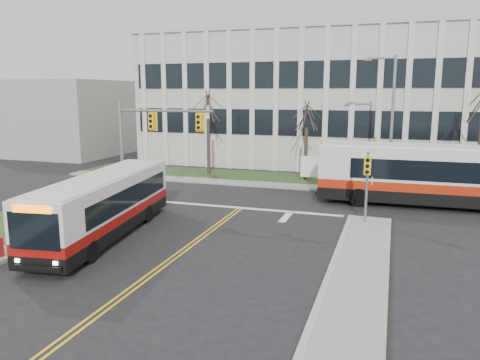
% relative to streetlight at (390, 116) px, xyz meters
% --- Properties ---
extents(ground, '(120.00, 120.00, 0.00)m').
position_rel_streetlight_xyz_m(ground, '(-8.03, -16.20, -5.19)').
color(ground, black).
rests_on(ground, ground).
extents(sidewalk_east, '(2.00, 26.00, 0.14)m').
position_rel_streetlight_xyz_m(sidewalk_east, '(-0.53, -21.20, -5.12)').
color(sidewalk_east, '#9E9B93').
rests_on(sidewalk_east, ground).
extents(sidewalk_cross, '(44.00, 1.60, 0.14)m').
position_rel_streetlight_xyz_m(sidewalk_cross, '(-3.03, -1.00, -5.12)').
color(sidewalk_cross, '#9E9B93').
rests_on(sidewalk_cross, ground).
extents(building_lawn, '(44.00, 5.00, 0.12)m').
position_rel_streetlight_xyz_m(building_lawn, '(-3.03, 1.80, -5.13)').
color(building_lawn, '#2B431C').
rests_on(building_lawn, ground).
extents(office_building, '(40.00, 16.00, 12.00)m').
position_rel_streetlight_xyz_m(office_building, '(-3.03, 13.80, 0.81)').
color(office_building, '#BBB7AC').
rests_on(office_building, ground).
extents(building_annex, '(12.00, 12.00, 8.00)m').
position_rel_streetlight_xyz_m(building_annex, '(-34.03, 9.80, -1.19)').
color(building_annex, '#9E9B93').
rests_on(building_annex, ground).
extents(mast_arm_signal, '(6.11, 0.38, 6.20)m').
position_rel_streetlight_xyz_m(mast_arm_signal, '(-13.65, -9.04, -0.94)').
color(mast_arm_signal, slate).
rests_on(mast_arm_signal, ground).
extents(signal_pole_near, '(0.34, 0.39, 3.80)m').
position_rel_streetlight_xyz_m(signal_pole_near, '(-0.83, -9.30, -2.69)').
color(signal_pole_near, slate).
rests_on(signal_pole_near, ground).
extents(signal_pole_far, '(0.34, 0.39, 3.80)m').
position_rel_streetlight_xyz_m(signal_pole_far, '(-0.83, -0.80, -2.69)').
color(signal_pole_far, slate).
rests_on(signal_pole_far, ground).
extents(streetlight, '(2.15, 0.25, 9.20)m').
position_rel_streetlight_xyz_m(streetlight, '(0.00, 0.00, 0.00)').
color(streetlight, slate).
rests_on(streetlight, ground).
extents(directory_sign, '(1.50, 0.12, 2.00)m').
position_rel_streetlight_xyz_m(directory_sign, '(-5.53, 1.30, -4.02)').
color(directory_sign, slate).
rests_on(directory_sign, ground).
extents(tree_left, '(1.80, 1.80, 7.70)m').
position_rel_streetlight_xyz_m(tree_left, '(-14.03, 1.80, 0.32)').
color(tree_left, '#42352B').
rests_on(tree_left, ground).
extents(tree_mid, '(1.80, 1.80, 6.82)m').
position_rel_streetlight_xyz_m(tree_mid, '(-6.03, 2.00, -0.31)').
color(tree_mid, '#42352B').
rests_on(tree_mid, ground).
extents(bus_main, '(3.78, 11.00, 2.88)m').
position_rel_streetlight_xyz_m(bus_main, '(-12.46, -15.24, -3.76)').
color(bus_main, silver).
rests_on(bus_main, ground).
extents(bus_cross, '(13.49, 3.13, 3.59)m').
position_rel_streetlight_xyz_m(bus_cross, '(2.79, -4.01, -3.40)').
color(bus_cross, silver).
rests_on(bus_cross, ground).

